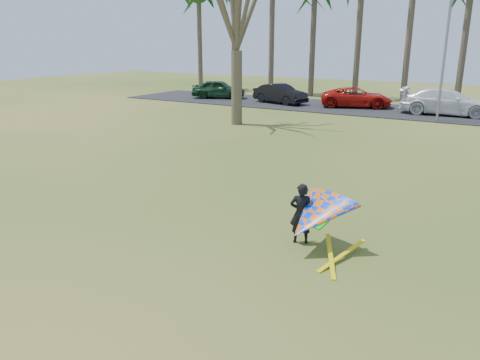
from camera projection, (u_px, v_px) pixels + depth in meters
The scene contains 8 objects.
ground at pixel (198, 244), 11.35m from camera, with size 100.00×100.00×0.00m, color #265211.
parking_strip at pixel (413, 112), 31.90m from camera, with size 46.00×7.00×0.06m, color black.
streetlight at pixel (449, 45), 27.10m from camera, with size 2.28×0.18×8.00m.
car_0 at pixel (219, 89), 39.42m from camera, with size 1.80×4.47×1.52m, color #17391F.
car_1 at pixel (280, 94), 36.18m from camera, with size 1.56×4.48×1.48m, color black.
car_2 at pixel (356, 97), 34.06m from camera, with size 2.35×5.09×1.41m, color red.
car_3 at pixel (447, 102), 30.50m from camera, with size 2.38×5.85×1.70m, color white.
kite_flyer at pixel (314, 216), 10.79m from camera, with size 2.13×2.39×2.02m.
Camera 1 is at (6.24, -8.43, 4.72)m, focal length 35.00 mm.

